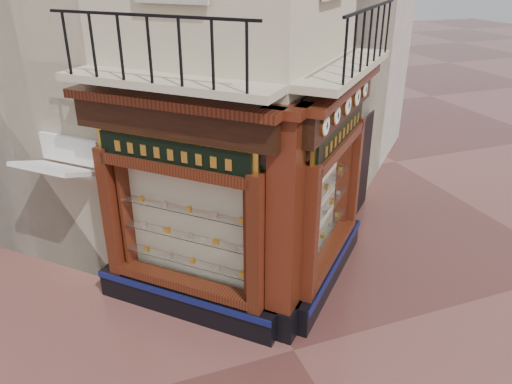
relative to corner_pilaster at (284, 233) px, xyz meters
name	(u,v)px	position (x,y,z in m)	size (l,w,h in m)	color
ground	(294,350)	(0.00, -0.50, -1.95)	(80.00, 80.00, 0.00)	#502925
shopfront_left	(180,216)	(-1.41, 1.07, 0.03)	(2.86, 2.86, 3.98)	black
shopfront_right	(331,191)	(1.41, 1.07, 0.03)	(2.86, 2.86, 3.98)	black
corner_pilaster	(284,233)	(0.00, 0.00, 0.00)	(0.85, 0.85, 3.98)	black
balcony	(262,74)	(0.00, 0.99, 2.27)	(5.94, 2.97, 1.03)	beige
clock_a	(325,125)	(0.60, -0.01, 1.67)	(0.27, 0.27, 0.33)	#C59041
clock_b	(336,115)	(1.01, 0.41, 1.67)	(0.26, 0.26, 0.31)	#C59041
clock_c	(347,105)	(1.47, 0.87, 1.67)	(0.28, 0.28, 0.35)	#C59041
clock_d	(357,96)	(1.93, 1.33, 1.67)	(0.29, 0.29, 0.37)	#C59041
clock_e	(364,89)	(2.34, 1.74, 1.67)	(0.25, 0.25, 0.31)	#C59041
awning	(75,288)	(-3.28, 2.57, -1.95)	(1.31, 0.78, 0.08)	silver
signboard_left	(173,153)	(-1.46, 1.01, 1.15)	(2.09, 2.09, 0.56)	gold
signboard_right	(340,132)	(1.46, 1.01, 1.15)	(2.12, 2.12, 0.57)	gold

